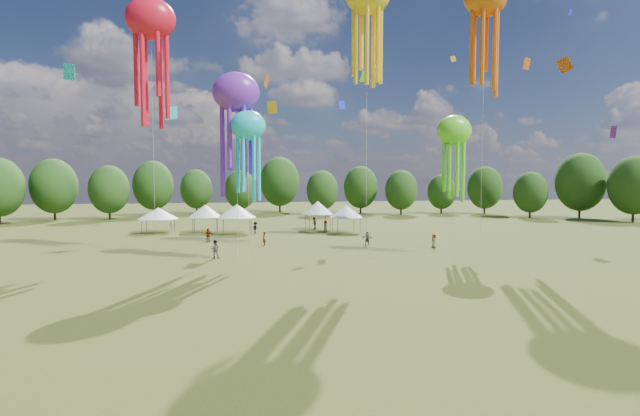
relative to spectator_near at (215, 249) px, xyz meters
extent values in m
imported|color=gray|center=(0.00, 0.00, 0.00)|extent=(0.89, 0.69, 1.81)
imported|color=gray|center=(15.57, 20.33, -0.01)|extent=(0.64, 0.92, 1.79)
imported|color=gray|center=(14.69, 24.84, 0.04)|extent=(0.97, 1.10, 1.89)
imported|color=gray|center=(5.24, 20.59, -0.07)|extent=(1.22, 1.19, 1.68)
imported|color=gray|center=(-1.13, 12.40, -0.04)|extent=(1.09, 0.72, 1.73)
imported|color=gray|center=(17.57, 6.21, -0.13)|extent=(1.49, 1.01, 1.55)
imported|color=gray|center=(5.46, 7.93, -0.10)|extent=(0.50, 0.66, 1.61)
imported|color=gray|center=(24.31, 2.34, -0.13)|extent=(0.64, 0.85, 1.56)
cylinder|color=#47474C|center=(-10.74, 23.03, 0.05)|extent=(0.08, 0.08, 1.92)
cylinder|color=#47474C|center=(-10.74, 27.07, 0.05)|extent=(0.08, 0.08, 1.92)
cylinder|color=#47474C|center=(-6.70, 23.03, 0.05)|extent=(0.08, 0.08, 1.92)
cylinder|color=#47474C|center=(-6.70, 27.07, 0.05)|extent=(0.08, 0.08, 1.92)
cube|color=white|center=(-8.72, 25.05, 1.06)|extent=(4.44, 4.44, 0.10)
cone|color=white|center=(-8.72, 25.05, 1.94)|extent=(5.77, 5.77, 1.65)
cylinder|color=#47474C|center=(-3.62, 22.40, 0.17)|extent=(0.08, 0.08, 2.15)
cylinder|color=#47474C|center=(-3.62, 25.79, 0.17)|extent=(0.08, 0.08, 2.15)
cylinder|color=#47474C|center=(-0.23, 22.40, 0.17)|extent=(0.08, 0.08, 2.15)
cylinder|color=#47474C|center=(-0.23, 25.79, 0.17)|extent=(0.08, 0.08, 2.15)
cube|color=white|center=(-1.92, 24.10, 1.30)|extent=(3.79, 3.79, 0.10)
cone|color=white|center=(-1.92, 24.10, 2.27)|extent=(4.93, 4.93, 1.85)
cylinder|color=#47474C|center=(0.69, 19.51, 0.20)|extent=(0.08, 0.08, 2.22)
cylinder|color=#47474C|center=(0.69, 23.41, 0.20)|extent=(0.08, 0.08, 2.22)
cylinder|color=#47474C|center=(4.59, 19.51, 0.20)|extent=(0.08, 0.08, 2.22)
cylinder|color=#47474C|center=(4.59, 23.41, 0.20)|extent=(0.08, 0.08, 2.22)
cube|color=white|center=(2.64, 21.46, 1.36)|extent=(4.30, 4.30, 0.10)
cone|color=white|center=(2.64, 21.46, 2.36)|extent=(5.59, 5.59, 1.90)
cylinder|color=#47474C|center=(13.50, 22.39, 0.27)|extent=(0.08, 0.08, 2.35)
cylinder|color=#47474C|center=(13.50, 25.64, 0.27)|extent=(0.08, 0.08, 2.35)
cylinder|color=#47474C|center=(16.74, 22.39, 0.27)|extent=(0.08, 0.08, 2.35)
cylinder|color=#47474C|center=(16.74, 25.64, 0.27)|extent=(0.08, 0.08, 2.35)
cube|color=white|center=(15.12, 24.01, 1.49)|extent=(3.65, 3.65, 0.10)
cone|color=white|center=(15.12, 24.01, 2.55)|extent=(4.74, 4.74, 2.02)
cylinder|color=#47474C|center=(16.88, 18.04, 0.15)|extent=(0.08, 0.08, 2.12)
cylinder|color=#47474C|center=(16.88, 21.42, 0.15)|extent=(0.08, 0.08, 2.12)
cylinder|color=#47474C|center=(20.25, 18.04, 0.15)|extent=(0.08, 0.08, 2.12)
cylinder|color=#47474C|center=(20.25, 21.42, 0.15)|extent=(0.08, 0.08, 2.12)
cube|color=white|center=(18.57, 19.73, 1.26)|extent=(3.77, 3.77, 0.10)
cone|color=white|center=(18.57, 19.73, 2.22)|extent=(4.91, 4.91, 1.82)
ellipsoid|color=purple|center=(2.19, -1.32, 15.08)|extent=(4.46, 3.12, 3.79)
cylinder|color=beige|center=(2.19, -1.32, 7.09)|extent=(0.03, 0.03, 15.99)
cylinder|color=beige|center=(16.35, 2.75, 12.99)|extent=(0.03, 0.03, 27.80)
ellipsoid|color=#61E325|center=(24.27, -2.05, 11.89)|extent=(3.71, 2.60, 3.16)
cylinder|color=beige|center=(24.27, -2.05, 5.49)|extent=(0.03, 0.03, 12.80)
ellipsoid|color=red|center=(-6.44, 6.10, 23.81)|extent=(5.17, 3.62, 4.39)
cylinder|color=beige|center=(-6.44, 6.10, 11.45)|extent=(0.03, 0.03, 24.71)
ellipsoid|color=#1CD4EF|center=(3.24, -2.14, 11.91)|extent=(3.30, 2.31, 2.80)
cylinder|color=beige|center=(3.24, -2.14, 5.50)|extent=(0.03, 0.03, 12.82)
cylinder|color=beige|center=(32.38, 6.09, 14.09)|extent=(0.03, 0.03, 30.00)
cube|color=#DB5B0D|center=(8.23, 34.59, 23.85)|extent=(1.14, 1.63, 2.27)
cube|color=yellow|center=(34.67, 18.33, 24.93)|extent=(0.71, 0.51, 0.98)
cube|color=#1B29FA|center=(16.36, 13.82, 16.78)|extent=(1.04, 0.37, 1.24)
cube|color=#DB5B0D|center=(34.98, -4.59, 18.47)|extent=(1.15, 1.31, 1.86)
cube|color=#1CD4EF|center=(-7.02, 28.78, 17.17)|extent=(1.96, 1.28, 2.28)
cube|color=#DB5B0D|center=(50.38, 23.03, 26.16)|extent=(1.54, 0.67, 1.88)
cube|color=#61E325|center=(22.44, 24.17, 23.06)|extent=(1.32, 1.57, 1.69)
cube|color=#1B29FA|center=(41.42, 2.64, 26.68)|extent=(0.75, 0.27, 0.86)
cube|color=#1CD4EF|center=(-18.32, 18.61, 20.60)|extent=(1.64, 1.06, 2.22)
cube|color=#FF4BB7|center=(5.40, 13.96, 13.51)|extent=(0.94, 0.82, 1.06)
cube|color=purple|center=(45.40, -0.16, 12.39)|extent=(0.27, 1.19, 1.49)
cube|color=yellow|center=(7.39, 16.79, 16.62)|extent=(1.45, 0.93, 1.57)
cylinder|color=#38281C|center=(-31.58, 51.65, 0.80)|extent=(0.44, 0.44, 3.41)
ellipsoid|color=#244617|center=(-31.58, 51.65, 5.70)|extent=(8.53, 8.53, 10.66)
cylinder|color=#38281C|center=(-21.50, 51.18, 0.63)|extent=(0.44, 0.44, 3.07)
ellipsoid|color=#244617|center=(-21.50, 51.18, 5.03)|extent=(7.66, 7.66, 9.58)
cylinder|color=#38281C|center=(-14.41, 59.50, 0.81)|extent=(0.44, 0.44, 3.43)
ellipsoid|color=#244617|center=(-14.41, 59.50, 5.75)|extent=(8.58, 8.58, 10.73)
cylinder|color=#38281C|center=(-5.66, 65.12, 0.57)|extent=(0.44, 0.44, 2.95)
ellipsoid|color=#244617|center=(-5.66, 65.12, 4.80)|extent=(7.37, 7.37, 9.21)
cylinder|color=#38281C|center=(4.40, 61.22, 0.54)|extent=(0.44, 0.44, 2.89)
ellipsoid|color=#244617|center=(4.40, 61.22, 4.70)|extent=(7.23, 7.23, 9.04)
cylinder|color=#38281C|center=(14.01, 65.65, 1.01)|extent=(0.44, 0.44, 3.84)
ellipsoid|color=#244617|center=(14.01, 65.65, 6.53)|extent=(9.60, 9.60, 11.99)
cylinder|color=#38281C|center=(22.29, 54.60, 0.51)|extent=(0.44, 0.44, 2.84)
ellipsoid|color=#244617|center=(22.29, 54.60, 4.60)|extent=(7.11, 7.11, 8.89)
cylinder|color=#38281C|center=(32.03, 57.20, 0.67)|extent=(0.44, 0.44, 3.16)
ellipsoid|color=#244617|center=(32.03, 57.20, 5.22)|extent=(7.91, 7.91, 9.88)
cylinder|color=#38281C|center=(39.79, 51.45, 0.53)|extent=(0.44, 0.44, 2.88)
ellipsoid|color=#244617|center=(39.79, 51.45, 4.68)|extent=(7.21, 7.21, 9.01)
cylinder|color=#38281C|center=(50.61, 53.40, 0.41)|extent=(0.44, 0.44, 2.63)
ellipsoid|color=#244617|center=(50.61, 53.40, 4.19)|extent=(6.57, 6.57, 8.22)
cylinder|color=#38281C|center=(59.61, 49.89, 0.66)|extent=(0.44, 0.44, 3.13)
ellipsoid|color=#244617|center=(59.61, 49.89, 5.15)|extent=(7.81, 7.81, 9.77)
cylinder|color=#38281C|center=(62.74, 37.97, 0.45)|extent=(0.44, 0.44, 2.72)
ellipsoid|color=#244617|center=(62.74, 37.97, 4.36)|extent=(6.80, 6.80, 8.50)
cylinder|color=#38281C|center=(72.06, 35.08, 1.00)|extent=(0.44, 0.44, 3.81)
ellipsoid|color=#244617|center=(72.06, 35.08, 6.47)|extent=(9.52, 9.52, 11.90)
cylinder|color=#38281C|center=(75.67, 25.96, 0.85)|extent=(0.44, 0.44, 3.51)
ellipsoid|color=#244617|center=(75.67, 25.96, 5.89)|extent=(8.78, 8.78, 10.97)
camera|label=1|loc=(1.13, -45.86, 6.74)|focal=25.73mm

